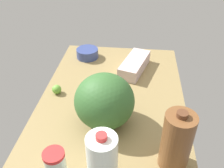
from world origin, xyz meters
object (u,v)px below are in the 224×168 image
at_px(tumbler_cup, 56,168).
at_px(egg_carton, 135,65).
at_px(watermelon, 104,101).
at_px(lime_beside_bowl, 95,80).
at_px(lime_loose, 57,89).
at_px(mixing_bowl, 87,53).
at_px(milk_jug, 102,163).
at_px(chocolate_milk_jug, 177,141).

relative_size(tumbler_cup, egg_carton, 0.53).
height_order(watermelon, egg_carton, watermelon).
relative_size(watermelon, lime_beside_bowl, 5.13).
height_order(watermelon, lime_loose, watermelon).
bearing_deg(mixing_bowl, tumbler_cup, 4.23).
xyz_separation_m(milk_jug, egg_carton, (-0.81, 0.09, -0.08)).
xyz_separation_m(watermelon, tumbler_cup, (0.33, -0.13, -0.05)).
height_order(egg_carton, chocolate_milk_jug, chocolate_milk_jug).
bearing_deg(watermelon, egg_carton, 165.68).
bearing_deg(egg_carton, tumbler_cup, -0.28).
bearing_deg(lime_beside_bowl, egg_carton, 128.45).
distance_m(tumbler_cup, egg_carton, 0.85).
bearing_deg(chocolate_milk_jug, tumbler_cup, -73.37).
relative_size(chocolate_milk_jug, lime_beside_bowl, 5.07).
relative_size(egg_carton, lime_beside_bowl, 5.61).
bearing_deg(lime_loose, milk_jug, 32.03).
height_order(tumbler_cup, egg_carton, tumbler_cup).
relative_size(milk_jug, tumbler_cup, 1.65).
xyz_separation_m(milk_jug, mixing_bowl, (-0.93, -0.23, -0.09)).
relative_size(watermelon, milk_jug, 1.05).
bearing_deg(egg_carton, lime_loose, -38.33).
bearing_deg(lime_beside_bowl, milk_jug, 12.08).
distance_m(lime_loose, lime_beside_bowl, 0.22).
bearing_deg(egg_carton, chocolate_milk_jug, 31.20).
xyz_separation_m(watermelon, mixing_bowl, (-0.61, -0.20, -0.09)).
xyz_separation_m(tumbler_cup, egg_carton, (-0.81, 0.25, -0.04)).
distance_m(watermelon, lime_beside_bowl, 0.33).
bearing_deg(tumbler_cup, mixing_bowl, -175.77).
bearing_deg(egg_carton, lime_beside_bowl, -34.58).
height_order(egg_carton, lime_loose, egg_carton).
height_order(milk_jug, tumbler_cup, milk_jug).
xyz_separation_m(egg_carton, lime_loose, (0.29, -0.41, -0.01)).
bearing_deg(lime_beside_bowl, watermelon, 18.00).
xyz_separation_m(chocolate_milk_jug, lime_beside_bowl, (-0.51, -0.39, -0.10)).
bearing_deg(watermelon, mixing_bowl, -161.91).
height_order(watermelon, tumbler_cup, watermelon).
xyz_separation_m(milk_jug, chocolate_milk_jug, (-0.12, 0.26, 0.00)).
height_order(watermelon, chocolate_milk_jug, chocolate_milk_jug).
relative_size(egg_carton, lime_loose, 5.89).
distance_m(watermelon, mixing_bowl, 0.65).
bearing_deg(watermelon, tumbler_cup, -21.31).
bearing_deg(chocolate_milk_jug, lime_loose, -124.25).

